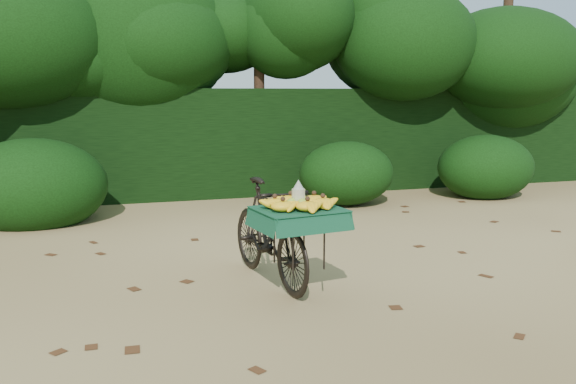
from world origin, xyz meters
name	(u,v)px	position (x,y,z in m)	size (l,w,h in m)	color
ground	(379,306)	(0.00, 0.00, 0.00)	(80.00, 80.00, 0.00)	tan
vendor_bicycle	(270,231)	(-0.68, 0.87, 0.49)	(0.81, 1.74, 0.96)	black
hedge_backdrop	(225,140)	(0.00, 6.30, 0.90)	(26.00, 1.80, 1.80)	black
tree_row	(193,76)	(-0.65, 5.50, 2.00)	(14.50, 2.00, 4.00)	black
bush_clumps	(285,179)	(0.50, 4.30, 0.45)	(8.80, 1.70, 0.90)	black
leaf_litter	(348,282)	(0.00, 0.65, 0.01)	(7.00, 7.30, 0.01)	#452612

